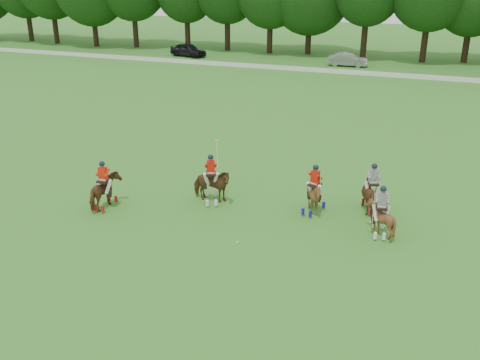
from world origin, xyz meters
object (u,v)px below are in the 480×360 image
(polo_red_c, at_px, (314,196))
(polo_ball, at_px, (237,242))
(car_mid, at_px, (348,60))
(polo_red_a, at_px, (105,191))
(car_left, at_px, (188,50))
(polo_red_b, at_px, (211,185))
(polo_stripe_b, at_px, (380,218))
(polo_stripe_a, at_px, (372,194))

(polo_red_c, bearing_deg, polo_ball, -119.77)
(car_mid, height_order, polo_red_a, polo_red_a)
(car_left, distance_m, car_mid, 19.11)
(car_left, relative_size, polo_ball, 51.28)
(car_mid, relative_size, polo_red_b, 1.47)
(car_left, bearing_deg, polo_stripe_b, -130.22)
(polo_red_b, bearing_deg, polo_stripe_b, -4.62)
(car_left, relative_size, polo_stripe_a, 2.05)
(car_left, xyz_separation_m, polo_red_c, (24.05, -37.57, 0.03))
(car_mid, relative_size, polo_stripe_b, 1.95)
(polo_stripe_a, bearing_deg, car_mid, 101.32)
(car_mid, bearing_deg, polo_red_b, 177.18)
(polo_red_a, height_order, polo_red_b, polo_red_b)
(polo_red_c, distance_m, polo_stripe_b, 3.21)
(polo_ball, bearing_deg, polo_stripe_a, 47.42)
(car_left, relative_size, car_mid, 1.09)
(polo_red_a, height_order, polo_red_c, polo_red_c)
(polo_red_b, xyz_separation_m, polo_ball, (2.54, -3.32, -0.80))
(polo_red_b, bearing_deg, polo_stripe_a, 13.00)
(polo_ball, bearing_deg, car_mid, 93.78)
(polo_stripe_b, bearing_deg, car_left, 124.94)
(car_mid, distance_m, polo_stripe_a, 37.17)
(car_mid, distance_m, polo_stripe_b, 39.52)
(car_mid, bearing_deg, polo_ball, -179.34)
(polo_red_c, xyz_separation_m, polo_stripe_a, (2.36, 1.12, -0.01))
(car_left, relative_size, polo_stripe_b, 2.13)
(polo_stripe_b, height_order, polo_ball, polo_stripe_b)
(polo_stripe_a, bearing_deg, polo_red_c, -154.59)
(polo_stripe_b, bearing_deg, polo_red_a, -172.23)
(car_mid, bearing_deg, car_left, 86.88)
(polo_red_c, xyz_separation_m, polo_ball, (-2.20, -3.84, -0.78))
(polo_stripe_a, height_order, polo_stripe_b, polo_stripe_a)
(polo_red_b, relative_size, polo_stripe_b, 1.33)
(polo_stripe_b, bearing_deg, polo_red_b, 175.38)
(car_left, bearing_deg, polo_red_b, -138.27)
(polo_red_a, distance_m, polo_ball, 6.92)
(polo_stripe_a, xyz_separation_m, polo_ball, (-4.56, -4.96, -0.76))
(car_mid, xyz_separation_m, polo_ball, (2.74, -41.41, -0.65))
(car_left, height_order, polo_red_a, polo_red_a)
(polo_stripe_a, bearing_deg, polo_red_b, -167.00)
(car_mid, bearing_deg, polo_red_c, -175.64)
(car_left, bearing_deg, polo_stripe_a, -129.24)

